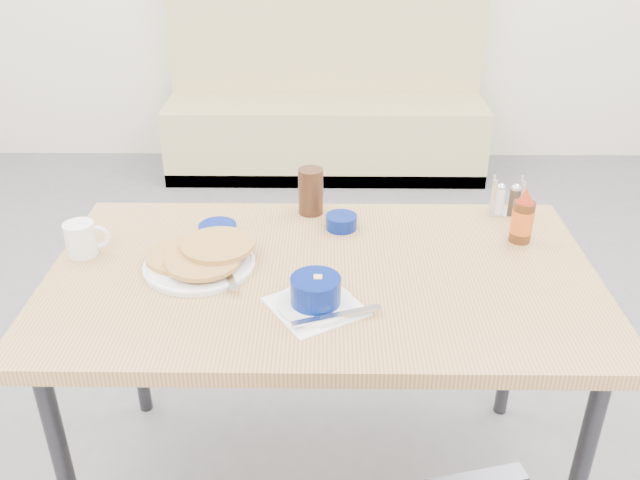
{
  "coord_description": "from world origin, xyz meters",
  "views": [
    {
      "loc": [
        0.01,
        -1.23,
        1.66
      ],
      "look_at": [
        -0.01,
        0.31,
        0.82
      ],
      "focal_mm": 38.0,
      "sensor_mm": 36.0,
      "label": 1
    }
  ],
  "objects_px": {
    "dining_table": "(322,292)",
    "condiment_caddy": "(507,201)",
    "creamer_bowl": "(218,232)",
    "syrup_bottle": "(523,219)",
    "grits_setting": "(316,295)",
    "butter_bowl": "(341,222)",
    "coffee_mug": "(82,238)",
    "booth_bench": "(326,114)",
    "pancake_plate": "(200,259)",
    "amber_tumbler": "(311,191)"
  },
  "relations": [
    {
      "from": "dining_table",
      "to": "butter_bowl",
      "type": "relative_size",
      "value": 15.63
    },
    {
      "from": "booth_bench",
      "to": "dining_table",
      "type": "relative_size",
      "value": 1.36
    },
    {
      "from": "booth_bench",
      "to": "amber_tumbler",
      "type": "relative_size",
      "value": 13.68
    },
    {
      "from": "grits_setting",
      "to": "syrup_bottle",
      "type": "height_order",
      "value": "syrup_bottle"
    },
    {
      "from": "butter_bowl",
      "to": "amber_tumbler",
      "type": "height_order",
      "value": "amber_tumbler"
    },
    {
      "from": "butter_bowl",
      "to": "condiment_caddy",
      "type": "bearing_deg",
      "value": 11.55
    },
    {
      "from": "syrup_bottle",
      "to": "grits_setting",
      "type": "bearing_deg",
      "value": -149.18
    },
    {
      "from": "dining_table",
      "to": "pancake_plate",
      "type": "xyz_separation_m",
      "value": [
        -0.31,
        0.02,
        0.08
      ]
    },
    {
      "from": "coffee_mug",
      "to": "creamer_bowl",
      "type": "height_order",
      "value": "coffee_mug"
    },
    {
      "from": "creamer_bowl",
      "to": "butter_bowl",
      "type": "relative_size",
      "value": 1.16
    },
    {
      "from": "creamer_bowl",
      "to": "syrup_bottle",
      "type": "distance_m",
      "value": 0.84
    },
    {
      "from": "grits_setting",
      "to": "coffee_mug",
      "type": "bearing_deg",
      "value": 158.41
    },
    {
      "from": "booth_bench",
      "to": "grits_setting",
      "type": "distance_m",
      "value": 2.73
    },
    {
      "from": "pancake_plate",
      "to": "creamer_bowl",
      "type": "height_order",
      "value": "pancake_plate"
    },
    {
      "from": "dining_table",
      "to": "coffee_mug",
      "type": "distance_m",
      "value": 0.65
    },
    {
      "from": "coffee_mug",
      "to": "booth_bench",
      "type": "bearing_deg",
      "value": 75.44
    },
    {
      "from": "syrup_bottle",
      "to": "creamer_bowl",
      "type": "bearing_deg",
      "value": -179.67
    },
    {
      "from": "amber_tumbler",
      "to": "syrup_bottle",
      "type": "relative_size",
      "value": 0.88
    },
    {
      "from": "butter_bowl",
      "to": "condiment_caddy",
      "type": "height_order",
      "value": "condiment_caddy"
    },
    {
      "from": "dining_table",
      "to": "grits_setting",
      "type": "xyz_separation_m",
      "value": [
        -0.01,
        -0.16,
        0.1
      ]
    },
    {
      "from": "grits_setting",
      "to": "dining_table",
      "type": "bearing_deg",
      "value": 85.32
    },
    {
      "from": "condiment_caddy",
      "to": "butter_bowl",
      "type": "bearing_deg",
      "value": -163.89
    },
    {
      "from": "condiment_caddy",
      "to": "syrup_bottle",
      "type": "distance_m",
      "value": 0.17
    },
    {
      "from": "creamer_bowl",
      "to": "amber_tumbler",
      "type": "bearing_deg",
      "value": 34.52
    },
    {
      "from": "dining_table",
      "to": "creamer_bowl",
      "type": "bearing_deg",
      "value": 150.09
    },
    {
      "from": "booth_bench",
      "to": "creamer_bowl",
      "type": "bearing_deg",
      "value": -96.96
    },
    {
      "from": "grits_setting",
      "to": "condiment_caddy",
      "type": "bearing_deg",
      "value": 42.0
    },
    {
      "from": "butter_bowl",
      "to": "amber_tumbler",
      "type": "xyz_separation_m",
      "value": [
        -0.09,
        0.1,
        0.05
      ]
    },
    {
      "from": "grits_setting",
      "to": "creamer_bowl",
      "type": "height_order",
      "value": "grits_setting"
    },
    {
      "from": "grits_setting",
      "to": "syrup_bottle",
      "type": "distance_m",
      "value": 0.65
    },
    {
      "from": "pancake_plate",
      "to": "amber_tumbler",
      "type": "xyz_separation_m",
      "value": [
        0.28,
        0.32,
        0.05
      ]
    },
    {
      "from": "pancake_plate",
      "to": "butter_bowl",
      "type": "relative_size",
      "value": 3.19
    },
    {
      "from": "booth_bench",
      "to": "grits_setting",
      "type": "xyz_separation_m",
      "value": [
        -0.01,
        -2.7,
        0.44
      ]
    },
    {
      "from": "pancake_plate",
      "to": "syrup_bottle",
      "type": "xyz_separation_m",
      "value": [
        0.86,
        0.15,
        0.05
      ]
    },
    {
      "from": "dining_table",
      "to": "pancake_plate",
      "type": "relative_size",
      "value": 4.9
    },
    {
      "from": "dining_table",
      "to": "condiment_caddy",
      "type": "bearing_deg",
      "value": 32.01
    },
    {
      "from": "pancake_plate",
      "to": "amber_tumbler",
      "type": "bearing_deg",
      "value": 48.59
    },
    {
      "from": "grits_setting",
      "to": "creamer_bowl",
      "type": "xyz_separation_m",
      "value": [
        -0.28,
        0.33,
        -0.01
      ]
    },
    {
      "from": "coffee_mug",
      "to": "butter_bowl",
      "type": "height_order",
      "value": "coffee_mug"
    },
    {
      "from": "dining_table",
      "to": "condiment_caddy",
      "type": "xyz_separation_m",
      "value": [
        0.54,
        0.34,
        0.1
      ]
    },
    {
      "from": "creamer_bowl",
      "to": "syrup_bottle",
      "type": "relative_size",
      "value": 0.66
    },
    {
      "from": "creamer_bowl",
      "to": "amber_tumbler",
      "type": "xyz_separation_m",
      "value": [
        0.25,
        0.17,
        0.05
      ]
    },
    {
      "from": "grits_setting",
      "to": "creamer_bowl",
      "type": "relative_size",
      "value": 2.74
    },
    {
      "from": "grits_setting",
      "to": "amber_tumbler",
      "type": "height_order",
      "value": "amber_tumbler"
    },
    {
      "from": "booth_bench",
      "to": "coffee_mug",
      "type": "distance_m",
      "value": 2.57
    },
    {
      "from": "condiment_caddy",
      "to": "dining_table",
      "type": "bearing_deg",
      "value": -143.43
    },
    {
      "from": "grits_setting",
      "to": "butter_bowl",
      "type": "relative_size",
      "value": 3.19
    },
    {
      "from": "butter_bowl",
      "to": "amber_tumbler",
      "type": "relative_size",
      "value": 0.65
    },
    {
      "from": "pancake_plate",
      "to": "syrup_bottle",
      "type": "distance_m",
      "value": 0.87
    },
    {
      "from": "dining_table",
      "to": "grits_setting",
      "type": "relative_size",
      "value": 4.9
    }
  ]
}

